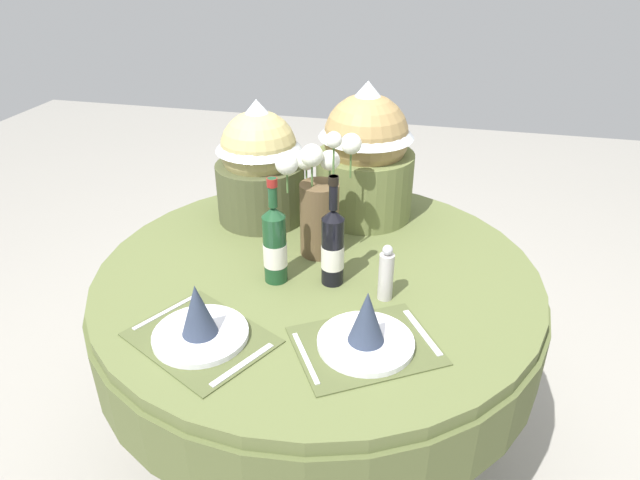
{
  "coord_description": "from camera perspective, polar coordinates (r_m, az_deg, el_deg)",
  "views": [
    {
      "loc": [
        0.34,
        -1.41,
        1.68
      ],
      "look_at": [
        0.0,
        0.03,
        0.86
      ],
      "focal_mm": 31.64,
      "sensor_mm": 36.0,
      "label": 1
    }
  ],
  "objects": [
    {
      "name": "dining_table",
      "position": [
        1.79,
        -0.25,
        -6.91
      ],
      "size": [
        1.36,
        1.36,
        0.78
      ],
      "color": "#5B6638",
      "rests_on": "ground"
    },
    {
      "name": "flower_vase",
      "position": [
        1.71,
        -0.12,
        3.96
      ],
      "size": [
        0.22,
        0.22,
        0.42
      ],
      "color": "brown",
      "rests_on": "dining_table"
    },
    {
      "name": "ground",
      "position": [
        2.22,
        -0.21,
        -20.15
      ],
      "size": [
        8.0,
        8.0,
        0.0
      ],
      "primitive_type": "plane",
      "color": "#9E998E"
    },
    {
      "name": "gift_tub_back_left",
      "position": [
        1.94,
        -6.16,
        8.19
      ],
      "size": [
        0.3,
        0.3,
        0.42
      ],
      "color": "#474C2D",
      "rests_on": "dining_table"
    },
    {
      "name": "wine_bottle_centre",
      "position": [
        1.6,
        -4.6,
        -0.39
      ],
      "size": [
        0.07,
        0.07,
        0.32
      ],
      "color": "#194223",
      "rests_on": "dining_table"
    },
    {
      "name": "place_setting_left",
      "position": [
        1.44,
        -12.11,
        -8.27
      ],
      "size": [
        0.42,
        0.39,
        0.16
      ],
      "color": "#4E562F",
      "rests_on": "dining_table"
    },
    {
      "name": "wine_bottle_left",
      "position": [
        1.59,
        1.3,
        -0.6
      ],
      "size": [
        0.07,
        0.07,
        0.33
      ],
      "color": "black",
      "rests_on": "dining_table"
    },
    {
      "name": "place_setting_right",
      "position": [
        1.39,
        4.7,
        -9.16
      ],
      "size": [
        0.43,
        0.4,
        0.16
      ],
      "color": "#4E562F",
      "rests_on": "dining_table"
    },
    {
      "name": "gift_tub_back_centre",
      "position": [
        1.95,
        4.64,
        9.26
      ],
      "size": [
        0.34,
        0.34,
        0.48
      ],
      "color": "olive",
      "rests_on": "dining_table"
    },
    {
      "name": "pepper_mill",
      "position": [
        1.55,
        6.69,
        -3.47
      ],
      "size": [
        0.04,
        0.04,
        0.17
      ],
      "color": "#B7B2AD",
      "rests_on": "dining_table"
    }
  ]
}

